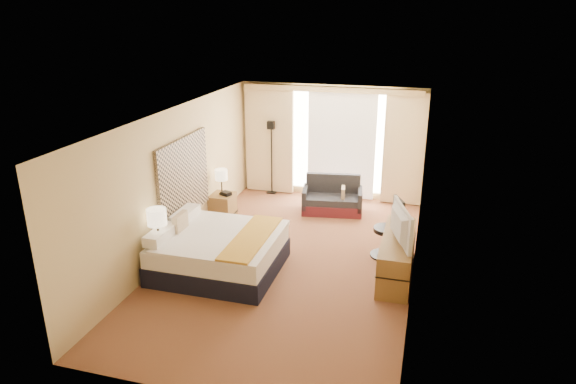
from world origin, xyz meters
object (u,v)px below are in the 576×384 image
(media_dresser, at_px, (397,256))
(floor_lamp, at_px, (271,143))
(desk_chair, at_px, (390,231))
(lamp_right, at_px, (221,175))
(nightstand_left, at_px, (164,260))
(lamp_left, at_px, (157,218))
(loveseat, at_px, (332,200))
(television, at_px, (396,225))
(nightstand_right, at_px, (223,207))
(bed, at_px, (219,251))

(media_dresser, distance_m, floor_lamp, 4.69)
(desk_chair, relative_size, lamp_right, 2.03)
(nightstand_left, relative_size, lamp_right, 1.02)
(media_dresser, height_order, lamp_left, lamp_left)
(loveseat, relative_size, floor_lamp, 0.78)
(television, bearing_deg, nightstand_right, 46.91)
(desk_chair, bearing_deg, nightstand_right, 142.55)
(floor_lamp, bearing_deg, bed, -85.42)
(nightstand_right, relative_size, television, 0.53)
(floor_lamp, bearing_deg, nightstand_right, -104.93)
(loveseat, height_order, floor_lamp, floor_lamp)
(loveseat, bearing_deg, media_dresser, -66.55)
(nightstand_right, bearing_deg, desk_chair, -12.54)
(media_dresser, relative_size, lamp_left, 2.74)
(floor_lamp, distance_m, lamp_left, 4.46)
(nightstand_left, bearing_deg, media_dresser, 15.84)
(bed, bearing_deg, media_dresser, 12.67)
(bed, distance_m, floor_lamp, 4.06)
(floor_lamp, xyz_separation_m, lamp_left, (-0.51, -4.43, -0.18))
(nightstand_right, bearing_deg, lamp_right, 122.50)
(media_dresser, bearing_deg, loveseat, 122.22)
(nightstand_right, relative_size, desk_chair, 0.50)
(loveseat, bearing_deg, desk_chair, -61.58)
(lamp_right, xyz_separation_m, television, (3.66, -1.69, 0.03))
(nightstand_left, relative_size, lamp_left, 0.84)
(bed, xyz_separation_m, television, (2.84, 0.42, 0.65))
(loveseat, distance_m, desk_chair, 2.29)
(nightstand_left, relative_size, floor_lamp, 0.31)
(nightstand_left, height_order, media_dresser, media_dresser)
(nightstand_right, bearing_deg, lamp_left, -90.35)
(loveseat, xyz_separation_m, desk_chair, (1.38, -1.82, 0.22))
(loveseat, height_order, television, television)
(desk_chair, bearing_deg, bed, -178.90)
(nightstand_right, height_order, lamp_left, lamp_left)
(lamp_left, bearing_deg, nightstand_right, 89.65)
(bed, bearing_deg, lamp_right, 111.16)
(nightstand_left, relative_size, loveseat, 0.40)
(media_dresser, relative_size, lamp_right, 3.35)
(bed, distance_m, loveseat, 3.41)
(bed, xyz_separation_m, lamp_right, (-0.82, 2.11, 0.62))
(floor_lamp, height_order, desk_chair, floor_lamp)
(bed, relative_size, floor_lamp, 1.13)
(loveseat, bearing_deg, floor_lamp, 144.86)
(nightstand_left, relative_size, nightstand_right, 1.00)
(nightstand_right, relative_size, loveseat, 0.40)
(lamp_right, height_order, television, television)
(floor_lamp, height_order, lamp_left, floor_lamp)
(television, bearing_deg, nightstand_left, 84.29)
(bed, bearing_deg, floor_lamp, 94.58)
(nightstand_right, bearing_deg, loveseat, 25.95)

